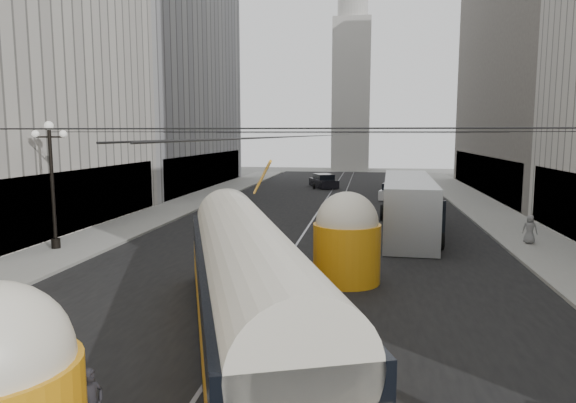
% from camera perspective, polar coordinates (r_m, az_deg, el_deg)
% --- Properties ---
extents(road, '(20.00, 85.00, 0.02)m').
position_cam_1_polar(road, '(38.41, 4.37, -1.34)').
color(road, black).
rests_on(road, ground).
extents(sidewalk_left, '(4.00, 72.00, 0.15)m').
position_cam_1_polar(sidewalk_left, '(44.35, -10.90, -0.16)').
color(sidewalk_left, gray).
rests_on(sidewalk_left, ground).
extents(sidewalk_right, '(4.00, 72.00, 0.15)m').
position_cam_1_polar(sidewalk_right, '(42.70, 21.03, -0.82)').
color(sidewalk_right, gray).
rests_on(sidewalk_right, ground).
extents(rail_left, '(0.12, 85.00, 0.04)m').
position_cam_1_polar(rail_left, '(38.47, 3.26, -1.31)').
color(rail_left, gray).
rests_on(rail_left, ground).
extents(rail_right, '(0.12, 85.00, 0.04)m').
position_cam_1_polar(rail_right, '(38.36, 5.49, -1.36)').
color(rail_right, gray).
rests_on(rail_right, ground).
extents(building_left_far, '(12.60, 28.60, 28.60)m').
position_cam_1_polar(building_left_far, '(58.68, -14.78, 15.52)').
color(building_left_far, '#999999').
rests_on(building_left_far, ground).
extents(building_right_far, '(12.60, 32.60, 32.60)m').
position_cam_1_polar(building_right_far, '(56.94, 27.47, 17.24)').
color(building_right_far, '#514C47').
rests_on(building_right_far, ground).
extents(distant_tower, '(6.00, 6.00, 31.36)m').
position_cam_1_polar(distant_tower, '(85.87, 7.09, 13.53)').
color(distant_tower, '#B2AFA8').
rests_on(distant_tower, ground).
extents(lamppost_left_mid, '(1.86, 0.44, 6.37)m').
position_cam_1_polar(lamppost_left_mid, '(28.14, -24.76, 2.44)').
color(lamppost_left_mid, black).
rests_on(lamppost_left_mid, sidewalk_left).
extents(catenary, '(25.00, 72.00, 0.23)m').
position_cam_1_polar(catenary, '(36.94, 4.52, 7.47)').
color(catenary, black).
rests_on(catenary, ground).
extents(streetcar, '(7.59, 16.02, 3.71)m').
position_cam_1_polar(streetcar, '(14.39, -4.55, -9.02)').
color(streetcar, orange).
rests_on(streetcar, ground).
extents(city_bus, '(3.24, 13.11, 3.31)m').
position_cam_1_polar(city_bus, '(31.35, 13.17, -0.17)').
color(city_bus, '#A4A8AA').
rests_on(city_bus, ground).
extents(sedan_white_far, '(2.82, 4.96, 1.48)m').
position_cam_1_polar(sedan_white_far, '(47.85, 11.63, 1.09)').
color(sedan_white_far, silver).
rests_on(sedan_white_far, ground).
extents(sedan_dark_far, '(3.69, 5.17, 1.51)m').
position_cam_1_polar(sedan_dark_far, '(56.90, 3.98, 2.25)').
color(sedan_dark_far, black).
rests_on(sedan_dark_far, ground).
extents(pedestrian_sidewalk_right, '(0.86, 0.71, 1.52)m').
position_cam_1_polar(pedestrian_sidewalk_right, '(29.92, 25.28, -2.80)').
color(pedestrian_sidewalk_right, slate).
rests_on(pedestrian_sidewalk_right, sidewalk_right).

